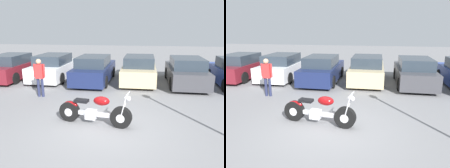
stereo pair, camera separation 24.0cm
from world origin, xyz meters
TOP-DOWN VIEW (x-y plane):
  - ground_plane at (0.00, 0.00)m, footprint 60.00×60.00m
  - motorcycle at (-0.42, 0.24)m, footprint 2.41×0.79m
  - parked_car_maroon at (-6.60, 5.71)m, footprint 1.86×4.18m
  - parked_car_white at (-4.13, 6.04)m, footprint 1.86×4.18m
  - parked_car_navy at (-1.66, 5.67)m, footprint 1.86×4.18m
  - parked_car_champagne at (0.82, 6.08)m, footprint 1.86×4.18m
  - parked_car_dark_grey at (3.29, 5.80)m, footprint 1.86×4.18m
  - person_standing at (-3.39, 2.65)m, footprint 0.52×0.23m

SIDE VIEW (x-z plane):
  - ground_plane at x=0.00m, z-range 0.00..0.00m
  - motorcycle at x=-0.42m, z-range -0.12..0.98m
  - parked_car_maroon at x=-6.60m, z-range -0.05..1.41m
  - parked_car_white at x=-4.13m, z-range -0.05..1.41m
  - parked_car_navy at x=-1.66m, z-range -0.05..1.41m
  - parked_car_champagne at x=0.82m, z-range -0.05..1.41m
  - parked_car_dark_grey at x=3.29m, z-range -0.05..1.41m
  - person_standing at x=-3.39m, z-range 0.16..1.84m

